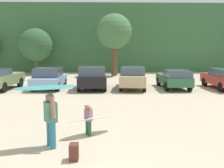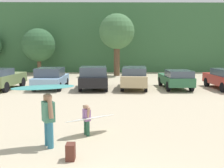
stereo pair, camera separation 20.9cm
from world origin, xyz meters
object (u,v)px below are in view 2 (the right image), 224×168
Objects in this scene: parked_car_olive_green at (2,78)px; parked_car_forest_green at (176,79)px; parked_car_sky_blue at (51,78)px; parked_car_tan at (134,77)px; surfboard_teal at (44,87)px; backpack_dropped at (71,152)px; parked_car_black at (94,78)px; person_child at (87,118)px; person_adult at (48,117)px; surfboard_white at (91,118)px.

parked_car_olive_green is 1.02× the size of parked_car_forest_green.
parked_car_sky_blue is 0.88× the size of parked_car_tan.
backpack_dropped is at bearing 110.03° from surfboard_teal.
parked_car_black is 11.45m from surfboard_teal.
parked_car_sky_blue is at bearing -75.52° from parked_car_olive_green.
parked_car_forest_green reaches higher than person_child.
parked_car_tan is at bearing -136.22° from person_adult.
parked_car_forest_green is 9.13× the size of backpack_dropped.
parked_car_forest_green is 2.09× the size of surfboard_teal.
parked_car_tan is at bearing 77.14° from backpack_dropped.
parked_car_forest_green is at bearing -148.75° from person_adult.
parked_car_tan is at bearing -80.73° from parked_car_olive_green.
parked_car_olive_green is 12.32m from person_child.
person_child is at bearing -160.28° from parked_car_sky_blue.
parked_car_forest_green is (5.91, 0.08, -0.08)m from parked_car_black.
backpack_dropped is at bearing 173.40° from parked_car_tan.
parked_car_forest_green is (12.39, 0.18, -0.07)m from parked_car_olive_green.
parked_car_black is 8.81× the size of backpack_dropped.
person_child is 0.18m from surfboard_white.
parked_car_black is 2.39× the size of person_adult.
surfboard_teal is at bearing 148.54° from parked_car_forest_green.
parked_car_tan is at bearing 85.32° from parked_car_forest_green.
parked_car_olive_green is 9.31× the size of backpack_dropped.
person_child is 2.40× the size of backpack_dropped.
person_child is (1.07, 1.09, -0.33)m from person_adult.
parked_car_black is at bearing 90.09° from parked_car_forest_green.
parked_car_black is 2.07× the size of surfboard_white.
surfboard_teal is (-1.21, -0.98, 1.21)m from person_child.
parked_car_olive_green reaches higher than parked_car_forest_green.
parked_car_tan is 2.45× the size of surfboard_white.
person_adult is 0.86× the size of surfboard_white.
parked_car_sky_blue is 9.03m from parked_car_forest_green.
surfboard_teal is 1.03× the size of surfboard_white.
parked_car_sky_blue is at bearing -107.50° from person_adult.
person_adult reaches higher than backpack_dropped.
person_adult is at bearing -146.41° from parked_car_olive_green.
backpack_dropped is (-0.41, -2.21, -0.34)m from surfboard_white.
parked_car_olive_green is 3.39m from parked_car_sky_blue.
backpack_dropped is (-5.89, -12.56, -0.52)m from parked_car_forest_green.
parked_car_olive_green is 12.73m from person_adult.
surfboard_teal reaches higher than backpack_dropped.
surfboard_white is at bearing 151.42° from parked_car_forest_green.
parked_car_sky_blue is 6.06m from parked_car_tan.
person_adult is at bearing 168.78° from parked_car_tan.
parked_car_sky_blue is 1.00× the size of parked_car_forest_green.
person_adult is 1.46m from backpack_dropped.
parked_car_olive_green is 2.18× the size of surfboard_white.
surfboard_teal is at bearing -66.58° from person_adult.
parked_car_black is at bearing -94.34° from parked_car_sky_blue.
surfboard_teal is at bearing 129.84° from backpack_dropped.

